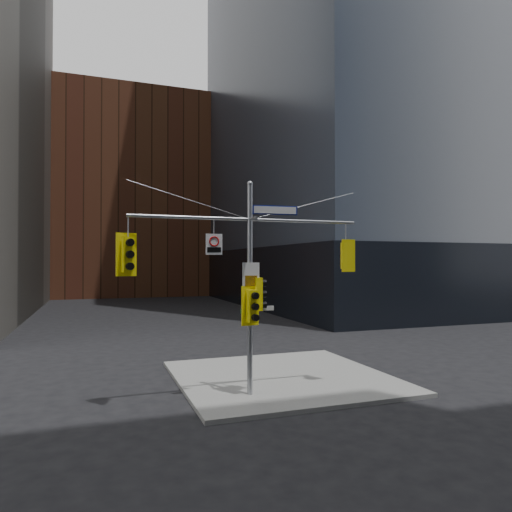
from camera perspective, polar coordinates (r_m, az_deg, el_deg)
ground at (r=14.15m, az=1.98°, el=-19.58°), size 160.00×160.00×0.00m
sidewalk_corner at (r=18.41m, az=3.25°, el=-14.89°), size 8.00×8.00×0.15m
podium_ne at (r=55.34m, az=16.98°, el=-2.39°), size 36.40×36.40×6.00m
brick_midrise at (r=71.27m, az=-15.52°, el=6.83°), size 26.00×20.00×28.00m
signal_assembly at (r=15.27m, az=-0.77°, el=-1.33°), size 8.00×0.80×7.30m
traffic_light_west_arm at (r=14.51m, az=-15.71°, el=0.19°), size 0.63×0.58×1.35m
traffic_light_east_arm at (r=16.82m, az=11.17°, el=0.04°), size 0.56×0.46×1.17m
traffic_light_pole_side at (r=15.42m, az=0.38°, el=-4.78°), size 0.44×0.37×1.11m
traffic_light_pole_front at (r=15.09m, az=-0.45°, el=-6.28°), size 0.63×0.54×1.32m
street_sign_blade at (r=15.69m, az=2.39°, el=5.76°), size 1.60×0.18×0.31m
regulatory_sign_arm at (r=14.91m, az=-5.26°, el=1.56°), size 0.55×0.07×0.69m
regulatory_sign_pole at (r=15.17m, az=-0.63°, el=-2.37°), size 0.60×0.08×0.78m
street_blade_ew at (r=15.51m, az=0.81°, el=-6.55°), size 0.79×0.11×0.16m
street_blade_ns at (r=15.80m, az=-1.31°, el=-7.10°), size 0.12×0.81×0.16m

